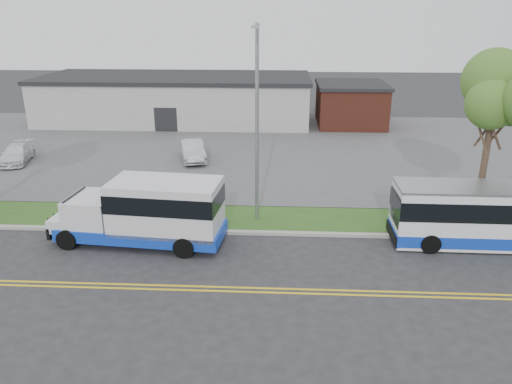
# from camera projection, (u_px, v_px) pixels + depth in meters

# --- Properties ---
(ground) EXTENTS (140.00, 140.00, 0.00)m
(ground) POSITION_uv_depth(u_px,v_px,m) (189.00, 243.00, 23.04)
(ground) COLOR #28282B
(ground) RESTS_ON ground
(lane_line_north) EXTENTS (70.00, 0.12, 0.01)m
(lane_line_north) POSITION_uv_depth(u_px,v_px,m) (171.00, 286.00, 19.43)
(lane_line_north) COLOR gold
(lane_line_north) RESTS_ON ground
(lane_line_south) EXTENTS (70.00, 0.12, 0.01)m
(lane_line_south) POSITION_uv_depth(u_px,v_px,m) (170.00, 290.00, 19.15)
(lane_line_south) COLOR gold
(lane_line_south) RESTS_ON ground
(curb) EXTENTS (80.00, 0.30, 0.15)m
(curb) POSITION_uv_depth(u_px,v_px,m) (193.00, 231.00, 24.05)
(curb) COLOR #9E9B93
(curb) RESTS_ON ground
(verge) EXTENTS (80.00, 3.30, 0.10)m
(verge) POSITION_uv_depth(u_px,v_px,m) (199.00, 217.00, 25.75)
(verge) COLOR #2A4F1A
(verge) RESTS_ON ground
(parking_lot) EXTENTS (80.00, 25.00, 0.10)m
(parking_lot) POSITION_uv_depth(u_px,v_px,m) (228.00, 147.00, 38.98)
(parking_lot) COLOR #4C4C4F
(parking_lot) RESTS_ON ground
(commercial_building) EXTENTS (25.40, 10.40, 4.35)m
(commercial_building) POSITION_uv_depth(u_px,v_px,m) (177.00, 98.00, 47.94)
(commercial_building) COLOR #9E9E99
(commercial_building) RESTS_ON ground
(brick_wing) EXTENTS (6.30, 7.30, 3.90)m
(brick_wing) POSITION_uv_depth(u_px,v_px,m) (350.00, 104.00, 46.25)
(brick_wing) COLOR brown
(brick_wing) RESTS_ON ground
(tree_east) EXTENTS (5.20, 5.20, 8.33)m
(tree_east) POSITION_uv_depth(u_px,v_px,m) (495.00, 100.00, 23.04)
(tree_east) COLOR #3C2A20
(tree_east) RESTS_ON verge
(streetlight_near) EXTENTS (0.35, 1.53, 9.50)m
(streetlight_near) POSITION_uv_depth(u_px,v_px,m) (257.00, 120.00, 23.67)
(streetlight_near) COLOR gray
(streetlight_near) RESTS_ON verge
(shuttle_bus) EXTENTS (8.11, 3.31, 3.03)m
(shuttle_bus) POSITION_uv_depth(u_px,v_px,m) (150.00, 210.00, 22.50)
(shuttle_bus) COLOR #1038B6
(shuttle_bus) RESTS_ON ground
(transit_bus) EXTENTS (10.14, 2.52, 2.81)m
(transit_bus) POSITION_uv_depth(u_px,v_px,m) (507.00, 216.00, 22.40)
(transit_bus) COLOR white
(transit_bus) RESTS_ON ground
(pedestrian) EXTENTS (0.85, 0.70, 1.99)m
(pedestrian) POSITION_uv_depth(u_px,v_px,m) (124.00, 190.00, 26.64)
(pedestrian) COLOR black
(pedestrian) RESTS_ON verge
(parked_car_a) EXTENTS (2.65, 4.60, 1.43)m
(parked_car_a) POSITION_uv_depth(u_px,v_px,m) (192.00, 150.00, 35.33)
(parked_car_a) COLOR #ADAFB5
(parked_car_a) RESTS_ON parking_lot
(parked_car_b) EXTENTS (2.55, 4.45, 1.21)m
(parked_car_b) POSITION_uv_depth(u_px,v_px,m) (17.00, 154.00, 34.80)
(parked_car_b) COLOR white
(parked_car_b) RESTS_ON parking_lot
(grocery_bag_left) EXTENTS (0.32, 0.32, 0.32)m
(grocery_bag_left) POSITION_uv_depth(u_px,v_px,m) (119.00, 206.00, 26.70)
(grocery_bag_left) COLOR white
(grocery_bag_left) RESTS_ON verge
(grocery_bag_right) EXTENTS (0.32, 0.32, 0.32)m
(grocery_bag_right) POSITION_uv_depth(u_px,v_px,m) (132.00, 203.00, 27.14)
(grocery_bag_right) COLOR white
(grocery_bag_right) RESTS_ON verge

